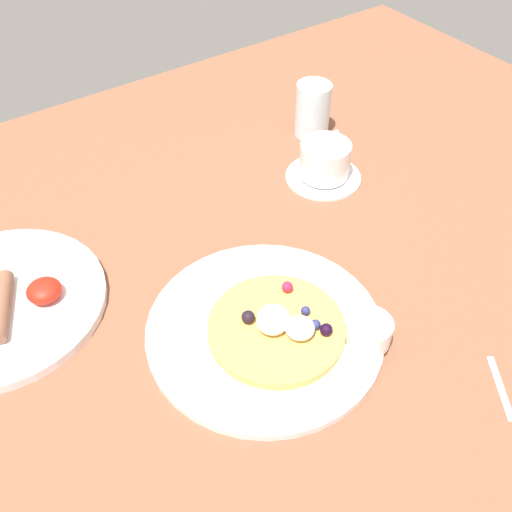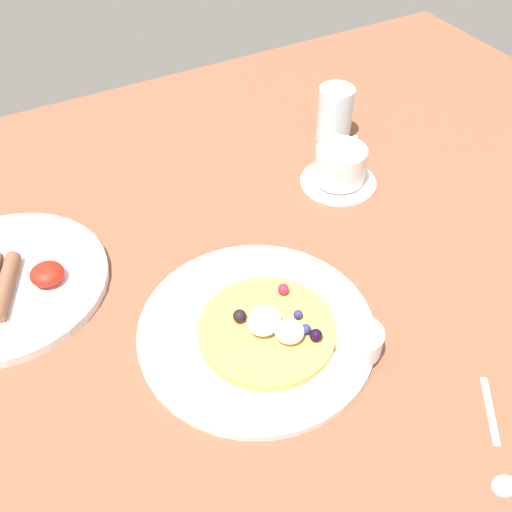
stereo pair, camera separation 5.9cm
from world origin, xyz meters
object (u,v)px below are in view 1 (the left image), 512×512
at_px(syrup_ramekin, 369,331).
at_px(water_glass, 313,110).
at_px(pancake_plate, 265,329).
at_px(coffee_saucer, 323,176).
at_px(coffee_cup, 325,158).

relative_size(syrup_ramekin, water_glass, 0.59).
bearing_deg(water_glass, pancake_plate, -135.85).
bearing_deg(coffee_saucer, water_glass, 59.91).
relative_size(pancake_plate, syrup_ramekin, 5.31).
bearing_deg(water_glass, coffee_saucer, -120.09).
distance_m(coffee_cup, water_glass, 0.13).
relative_size(pancake_plate, coffee_saucer, 2.41).
bearing_deg(pancake_plate, coffee_saucer, 37.88).
xyz_separation_m(syrup_ramekin, coffee_cup, (0.17, 0.29, 0.01)).
height_order(pancake_plate, syrup_ramekin, syrup_ramekin).
bearing_deg(coffee_saucer, syrup_ramekin, -120.54).
relative_size(coffee_cup, water_glass, 1.07).
bearing_deg(coffee_saucer, coffee_cup, 32.19).
bearing_deg(pancake_plate, water_glass, 44.15).
bearing_deg(pancake_plate, syrup_ramekin, -43.88).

